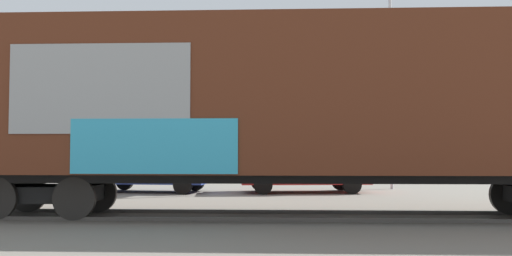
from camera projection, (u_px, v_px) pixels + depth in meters
name	position (u px, v px, depth m)	size (l,w,h in m)	color
ground_plane	(313.00, 217.00, 11.61)	(260.00, 260.00, 0.00)	slate
track	(273.00, 215.00, 11.66)	(60.02, 3.45, 0.08)	#4C4742
freight_car	(301.00, 102.00, 11.74)	(16.76, 3.18, 4.54)	#5B2B19
flagpole	(390.00, 52.00, 21.10)	(0.37, 1.68, 8.37)	silver
hillside	(294.00, 119.00, 86.28)	(118.87, 41.51, 18.70)	slate
parked_car_blue	(151.00, 168.00, 19.03)	(4.24, 2.21, 1.72)	navy
parked_car_red	(301.00, 168.00, 18.85)	(4.72, 2.45, 1.73)	#B21E1E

